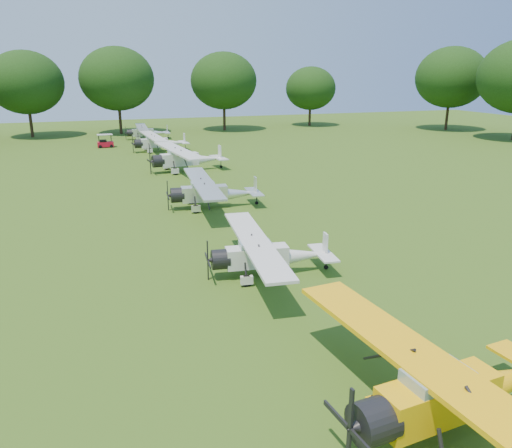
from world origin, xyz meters
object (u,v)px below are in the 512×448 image
Objects in this scene: aircraft_2 at (454,388)px; aircraft_4 at (211,191)px; aircraft_5 at (185,157)px; aircraft_6 at (158,141)px; aircraft_7 at (146,131)px; golf_cart at (105,143)px; aircraft_3 at (266,253)px.

aircraft_4 is at bearing 85.85° from aircraft_2.
aircraft_5 is 1.13× the size of aircraft_6.
aircraft_7 is 4.97× the size of golf_cart.
aircraft_5 is 13.23m from aircraft_6.
aircraft_7 is at bearing 84.97° from aircraft_2.
golf_cart is (-5.44, 45.34, -0.58)m from aircraft_3.
aircraft_5 reaches higher than aircraft_2.
aircraft_6 is at bearing 94.06° from aircraft_4.
aircraft_5 reaches higher than aircraft_3.
aircraft_3 is at bearing -94.09° from aircraft_6.
golf_cart is (-6.00, 5.41, -0.67)m from aircraft_6.
aircraft_4 is at bearing -87.10° from aircraft_7.
aircraft_4 is at bearing -81.32° from golf_cart.
aircraft_7 is (0.02, 38.74, -0.10)m from aircraft_4.
aircraft_3 is 45.67m from golf_cart.
aircraft_5 reaches higher than golf_cart.
aircraft_3 is at bearing 89.56° from aircraft_2.
aircraft_3 is at bearing -87.72° from aircraft_4.
golf_cart is at bearing 103.13° from aircraft_5.
aircraft_2 is 1.09× the size of aircraft_6.
aircraft_3 is 0.82× the size of aircraft_5.
aircraft_3 is 39.93m from aircraft_6.
aircraft_6 reaches higher than aircraft_7.
aircraft_4 is at bearing -93.52° from aircraft_6.
aircraft_7 is at bearing 94.26° from aircraft_4.
aircraft_2 reaches higher than golf_cart.
aircraft_7 reaches higher than golf_cart.
aircraft_6 is at bearing 86.39° from aircraft_5.
aircraft_7 is at bearing 95.67° from aircraft_3.
aircraft_3 is at bearing -99.38° from aircraft_5.
aircraft_5 is at bearing 90.95° from aircraft_4.
aircraft_4 is 1.09× the size of aircraft_7.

